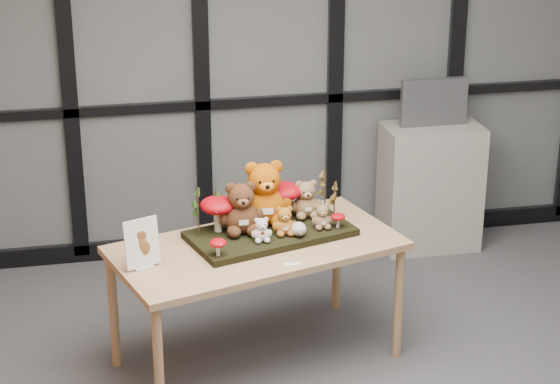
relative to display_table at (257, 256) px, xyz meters
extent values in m
plane|color=#ADAAA4|center=(0.37, 1.56, 0.75)|extent=(5.00, 0.00, 5.00)
cube|color=#2D383F|center=(0.37, 1.53, 0.75)|extent=(4.90, 0.02, 2.70)
cube|color=black|center=(0.37, 1.53, -0.59)|extent=(4.90, 0.06, 0.12)
cube|color=black|center=(0.37, 1.53, 0.40)|extent=(4.90, 0.06, 0.06)
cube|color=black|center=(-0.93, 1.53, 0.75)|extent=(0.10, 0.06, 2.70)
cube|color=black|center=(-0.08, 1.53, 0.75)|extent=(0.10, 0.06, 2.70)
cube|color=black|center=(0.82, 1.53, 0.75)|extent=(0.10, 0.06, 2.70)
cube|color=black|center=(1.67, 1.53, 0.75)|extent=(0.10, 0.06, 2.70)
cube|color=#A17B57|center=(0.00, 0.00, 0.05)|extent=(1.67, 1.16, 0.04)
cylinder|color=#A17B57|center=(-0.59, -0.52, -0.31)|extent=(0.05, 0.05, 0.67)
cylinder|color=#A17B57|center=(-0.77, 0.11, -0.31)|extent=(0.05, 0.05, 0.67)
cylinder|color=#A17B57|center=(0.77, -0.11, -0.31)|extent=(0.05, 0.05, 0.67)
cylinder|color=#A17B57|center=(0.59, 0.52, -0.31)|extent=(0.05, 0.05, 0.67)
cube|color=black|center=(0.09, 0.09, 0.09)|extent=(0.96, 0.67, 0.04)
cube|color=silver|center=(-0.62, -0.16, 0.07)|extent=(0.11, 0.09, 0.01)
cube|color=white|center=(-0.62, -0.16, 0.20)|extent=(0.19, 0.10, 0.25)
ellipsoid|color=brown|center=(-0.62, -0.17, 0.18)|extent=(0.08, 0.01, 0.09)
ellipsoid|color=brown|center=(-0.62, -0.17, 0.25)|extent=(0.05, 0.01, 0.05)
cube|color=white|center=(0.13, -0.28, 0.07)|extent=(0.09, 0.03, 0.00)
cube|color=#9D968C|center=(1.45, 1.30, -0.21)|extent=(0.66, 0.38, 0.88)
cube|color=#494B50|center=(1.45, 1.32, 0.39)|extent=(0.46, 0.05, 0.32)
cube|color=black|center=(1.45, 1.29, 0.39)|extent=(0.40, 0.00, 0.27)
camera|label=1|loc=(-0.87, -4.86, 2.31)|focal=65.00mm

